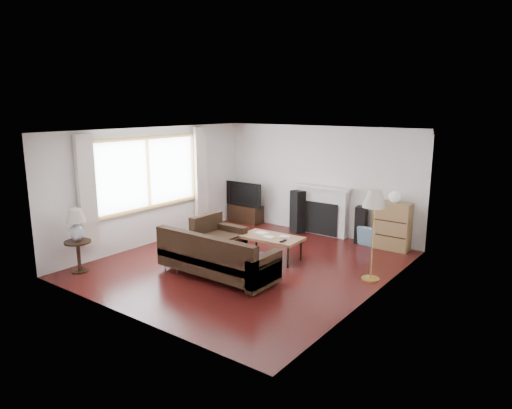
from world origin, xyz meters
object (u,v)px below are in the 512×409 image
Objects in this scene: sectional_sofa at (217,255)px; coffee_table at (271,248)px; tv_stand at (245,214)px; floor_lamp at (373,236)px; bookshelf at (392,226)px; side_table at (79,257)px.

coffee_table is (0.23, 1.32, -0.15)m from sectional_sofa.
sectional_sofa reaches higher than tv_stand.
coffee_table is at bearing -42.26° from tv_stand.
floor_lamp is at bearing 1.21° from coffee_table.
bookshelf reaches higher than sectional_sofa.
floor_lamp reaches higher than coffee_table.
sectional_sofa is at bearing -146.92° from floor_lamp.
bookshelf reaches higher than side_table.
sectional_sofa is at bearing 31.85° from side_table.
sectional_sofa is 1.50× the size of floor_lamp.
bookshelf reaches higher than tv_stand.
side_table is at bearing -134.25° from coffee_table.
coffee_table is 2.05× the size of side_table.
coffee_table is at bearing 80.03° from sectional_sofa.
tv_stand is 0.57× the size of floor_lamp.
bookshelf is at bearing 48.30° from coffee_table.
bookshelf is at bearing 60.61° from sectional_sofa.
sectional_sofa is at bearing -119.39° from bookshelf.
side_table is (-2.37, -2.65, 0.06)m from coffee_table.
floor_lamp is at bearing 32.49° from side_table.
floor_lamp reaches higher than tv_stand.
floor_lamp reaches higher than sectional_sofa.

